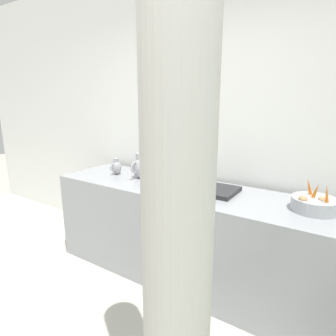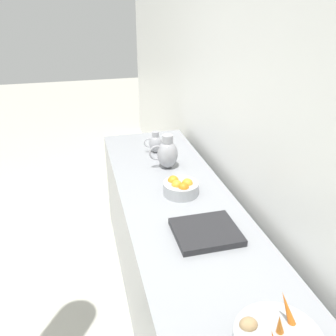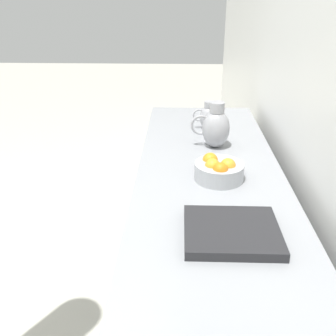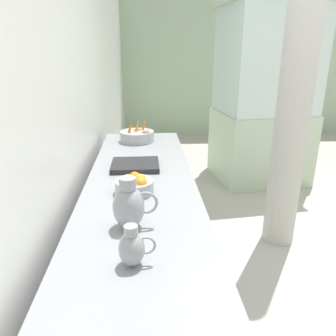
% 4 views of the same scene
% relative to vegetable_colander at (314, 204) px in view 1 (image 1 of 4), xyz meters
% --- Properties ---
extents(tile_wall_left, '(0.10, 8.78, 3.00)m').
position_rel_vegetable_colander_xyz_m(tile_wall_left, '(-0.42, -0.51, 0.56)').
color(tile_wall_left, white).
rests_on(tile_wall_left, ground_plane).
extents(prep_counter, '(0.70, 2.65, 0.89)m').
position_rel_vegetable_colander_xyz_m(prep_counter, '(0.04, -1.01, -0.50)').
color(prep_counter, gray).
rests_on(prep_counter, ground_plane).
extents(vegetable_colander, '(0.31, 0.31, 0.23)m').
position_rel_vegetable_colander_xyz_m(vegetable_colander, '(0.00, 0.00, 0.00)').
color(vegetable_colander, '#9EA0A5').
rests_on(vegetable_colander, prep_counter).
extents(orange_bowl, '(0.23, 0.23, 0.11)m').
position_rel_vegetable_colander_xyz_m(orange_bowl, '(0.01, -1.18, -0.00)').
color(orange_bowl, '#9EA0A5').
rests_on(orange_bowl, prep_counter).
extents(metal_pitcher_tall, '(0.21, 0.15, 0.25)m').
position_rel_vegetable_colander_xyz_m(metal_pitcher_tall, '(-0.00, -1.59, 0.06)').
color(metal_pitcher_tall, '#939399').
rests_on(metal_pitcher_tall, prep_counter).
extents(metal_pitcher_short, '(0.15, 0.10, 0.17)m').
position_rel_vegetable_colander_xyz_m(metal_pitcher_short, '(0.02, -1.89, 0.03)').
color(metal_pitcher_short, '#939399').
rests_on(metal_pitcher_short, prep_counter).
extents(counter_sink_basin, '(0.34, 0.30, 0.04)m').
position_rel_vegetable_colander_xyz_m(counter_sink_basin, '(-0.00, -0.73, -0.03)').
color(counter_sink_basin, '#232326').
rests_on(counter_sink_basin, prep_counter).
extents(support_column, '(0.28, 0.28, 3.00)m').
position_rel_vegetable_colander_xyz_m(support_column, '(1.30, -0.35, 0.56)').
color(support_column, '#B2AFA8').
rests_on(support_column, ground_plane).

